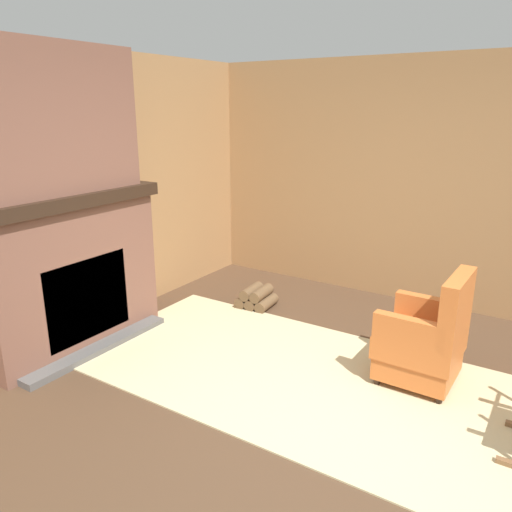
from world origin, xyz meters
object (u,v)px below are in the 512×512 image
object	(u,v)px
decorative_plate_on_mantel	(58,178)
armchair	(425,341)
storage_case	(117,175)
firewood_stack	(256,298)

from	to	relation	value
decorative_plate_on_mantel	armchair	bearing A→B (deg)	19.25
armchair	storage_case	distance (m)	3.11
armchair	firewood_stack	size ratio (longest dim) A/B	2.34
decorative_plate_on_mantel	storage_case	bearing A→B (deg)	88.19
decorative_plate_on_mantel	firewood_stack	bearing A→B (deg)	59.09
firewood_stack	decorative_plate_on_mantel	bearing A→B (deg)	-120.91
storage_case	armchair	bearing A→B (deg)	7.42
armchair	firewood_stack	bearing A→B (deg)	-16.11
storage_case	decorative_plate_on_mantel	bearing A→B (deg)	-91.81
armchair	storage_case	world-z (taller)	storage_case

